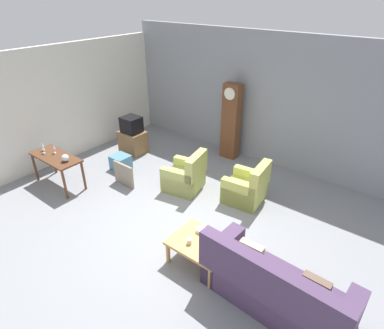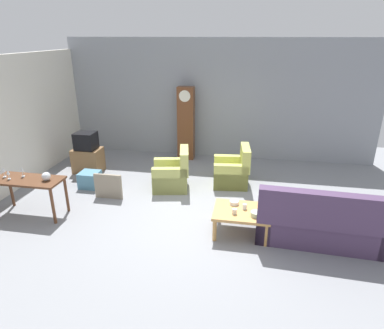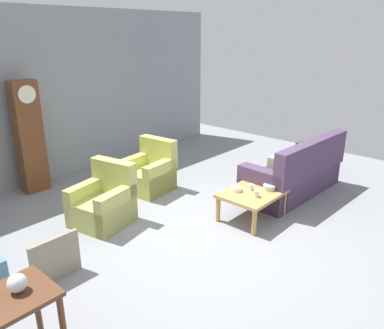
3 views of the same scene
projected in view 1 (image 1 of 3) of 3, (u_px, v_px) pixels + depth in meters
name	position (u px, v px, depth m)	size (l,w,h in m)	color
ground_plane	(175.00, 229.00, 6.10)	(10.40, 10.40, 0.00)	gray
garage_door_wall	(270.00, 101.00, 7.80)	(8.40, 0.16, 3.20)	gray
pegboard_wall_left	(56.00, 106.00, 7.95)	(0.12, 6.40, 2.88)	silver
couch_floral	(275.00, 289.00, 4.46)	(2.14, 0.98, 1.04)	#4C3856
armchair_olive_near	(185.00, 177.00, 7.18)	(0.93, 0.90, 0.92)	tan
armchair_olive_far	(247.00, 188.00, 6.77)	(0.87, 0.84, 0.92)	#BCC158
coffee_table_wood	(201.00, 245.00, 5.18)	(0.96, 0.76, 0.44)	tan
console_table_dark	(56.00, 160.00, 7.17)	(1.30, 0.56, 0.74)	#56331E
grandfather_clock	(231.00, 122.00, 8.25)	(0.44, 0.30, 1.99)	brown
tv_stand_cabinet	(133.00, 142.00, 8.82)	(0.68, 0.52, 0.61)	brown
tv_crt	(131.00, 124.00, 8.57)	(0.48, 0.44, 0.42)	black
framed_picture_leaning	(124.00, 175.00, 7.33)	(0.60, 0.05, 0.54)	gray
storage_box_blue	(121.00, 162.00, 8.05)	(0.43, 0.41, 0.36)	teal
glass_dome_cloche	(65.00, 158.00, 6.88)	(0.16, 0.16, 0.16)	silver
cup_white_porcelain	(215.00, 258.00, 4.79)	(0.07, 0.07, 0.08)	white
cup_blue_rimmed	(205.00, 239.00, 5.14)	(0.07, 0.07, 0.10)	silver
cup_cream_tall	(189.00, 241.00, 5.09)	(0.08, 0.08, 0.09)	beige
bowl_white_stacked	(201.00, 230.00, 5.35)	(0.16, 0.16, 0.07)	white
bowl_shallow_green	(208.00, 252.00, 4.90)	(0.20, 0.20, 0.08)	#B2C69E
wine_glass_tall	(42.00, 145.00, 7.30)	(0.06, 0.06, 0.21)	silver
wine_glass_mid	(43.00, 149.00, 7.17)	(0.06, 0.06, 0.19)	silver
wine_glass_short	(54.00, 148.00, 7.18)	(0.06, 0.06, 0.21)	silver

